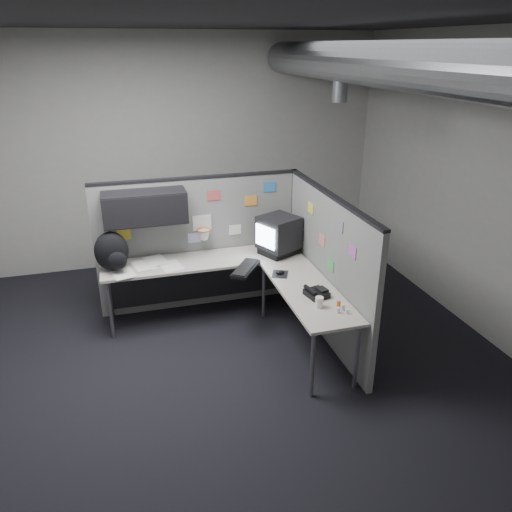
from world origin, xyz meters
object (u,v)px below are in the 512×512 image
object	(u,v)px
monitor	(278,235)
phone	(316,293)
backpack	(112,252)
desk	(230,276)
keyboard	(246,268)

from	to	relation	value
monitor	phone	xyz separation A→B (m)	(0.02, -1.14, -0.20)
monitor	backpack	world-z (taller)	monitor
desk	keyboard	xyz separation A→B (m)	(0.15, -0.14, 0.14)
phone	desk	bearing A→B (deg)	123.36
desk	monitor	xyz separation A→B (m)	(0.64, 0.22, 0.35)
desk	monitor	world-z (taller)	monitor
monitor	phone	world-z (taller)	monitor
monitor	backpack	xyz separation A→B (m)	(-1.88, 0.04, -0.02)
monitor	keyboard	world-z (taller)	monitor
monitor	keyboard	distance (m)	0.64
desk	backpack	bearing A→B (deg)	168.40
desk	phone	distance (m)	1.14
monitor	keyboard	bearing A→B (deg)	-124.81
desk	backpack	xyz separation A→B (m)	(-1.24, 0.25, 0.33)
phone	backpack	xyz separation A→B (m)	(-1.90, 1.18, 0.18)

